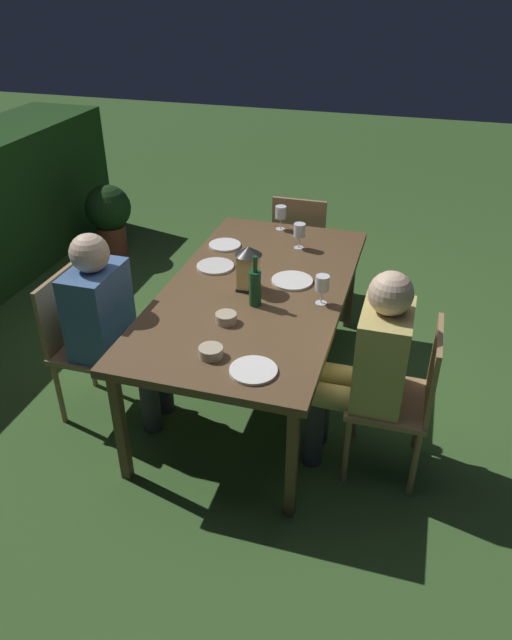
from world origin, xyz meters
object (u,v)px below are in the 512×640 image
Objects in this scene: plate_d at (253,370)px; person_in_mustard at (368,364)px; lantern_centerpiece at (249,266)px; plate_c at (215,266)px; green_bottle_on_table at (255,287)px; chair_side_right_a at (83,339)px; dining_table at (256,295)px; chair_head_far at (301,242)px; chair_side_left_a at (404,395)px; wine_glass_a at (322,285)px; potted_plant_by_hedge at (109,215)px; bowl_olives at (211,352)px; wine_glass_b at (281,213)px; plate_a at (292,281)px; wine_glass_c at (299,231)px; plate_b at (225,245)px; person_in_blue at (111,322)px; bowl_bread at (226,318)px.

person_in_mustard is at bearing -55.39° from plate_d.
plate_c is (0.21, 0.28, -0.14)m from lantern_centerpiece.
green_bottle_on_table is (0.26, 0.66, 0.20)m from person_in_mustard.
chair_side_right_a is 3.00× the size of green_bottle_on_table.
plate_c is at bearing 58.42° from person_in_mustard.
dining_table is 0.81m from plate_d.
chair_head_far is 1.91m from chair_side_left_a.
wine_glass_a is 0.26× the size of potted_plant_by_hedge.
wine_glass_a reaches higher than plate_d.
chair_side_left_a is at bearing -73.16° from bowl_olives.
wine_glass_b reaches higher than chair_side_right_a.
dining_table is 8.57× the size of plate_c.
lantern_centerpiece is 1.18× the size of plate_d.
wine_glass_a reaches higher than plate_a.
wine_glass_c is 0.50m from plate_b.
plate_a is (0.57, -0.89, 0.10)m from person_in_blue.
green_bottle_on_table reaches higher than dining_table.
person_in_mustard is 0.53m from wine_glass_a.
chair_side_right_a is at bearing 72.69° from bowl_olives.
bowl_olives reaches higher than plate_a.
plate_b is (0.94, 1.07, 0.10)m from person_in_mustard.
chair_side_left_a is at bearing -92.20° from bowl_bread.
bowl_olives is at bearing 174.49° from wine_glass_c.
plate_c is (0.26, 0.71, -0.11)m from wine_glass_a.
chair_head_far reaches higher than potted_plant_by_hedge.
chair_side_left_a is at bearing -90.00° from chair_side_right_a.
green_bottle_on_table reaches higher than chair_head_far.
plate_b is (0.94, 1.26, 0.25)m from chair_side_left_a.
person_in_mustard is (-1.68, -0.71, 0.15)m from chair_head_far.
person_in_blue is 4.34× the size of lantern_centerpiece.
bowl_bread is (0.31, 0.03, 0.00)m from bowl_olives.
chair_head_far reaches higher than plate_d.
person_in_mustard is 9.75× the size of bowl_olives.
plate_d is at bearing -110.15° from person_in_blue.
person_in_blue is 1.42m from person_in_mustard.
wine_glass_c reaches higher than potted_plant_by_hedge.
plate_d is at bearing -145.34° from bowl_bread.
plate_b is at bearing 55.84° from plate_a.
person_in_mustard is at bearing -90.00° from chair_side_right_a.
wine_glass_a is at bearing -157.61° from wine_glass_c.
wine_glass_a reaches higher than chair_head_far.
plate_c is at bearing 24.63° from bowl_bread.
lantern_centerpiece reaches higher than plate_b.
green_bottle_on_table reaches higher than chair_side_right_a.
lantern_centerpiece is 0.91× the size of green_bottle_on_table.
plate_c is (-0.69, 0.24, -0.11)m from wine_glass_b.
person_in_mustard is 0.61m from plate_d.
plate_d is at bearing -105.06° from bowl_olives.
wine_glass_a is at bearing -153.52° from wine_glass_b.
person_in_blue is 0.99m from plate_d.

